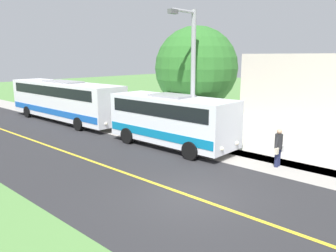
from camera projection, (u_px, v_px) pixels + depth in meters
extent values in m
plane|color=#548442|center=(191.00, 196.00, 11.65)|extent=(120.00, 120.00, 0.00)
cube|color=#28282B|center=(191.00, 196.00, 11.65)|extent=(8.00, 100.00, 0.01)
cube|color=#9E9991|center=(259.00, 162.00, 15.43)|extent=(2.40, 100.00, 0.01)
cube|color=gold|center=(191.00, 196.00, 11.65)|extent=(0.16, 100.00, 0.00)
cube|color=white|center=(171.00, 119.00, 17.82)|extent=(2.44, 7.33, 2.39)
cube|color=#0C72A5|center=(171.00, 130.00, 17.95)|extent=(2.48, 7.18, 0.44)
cube|color=black|center=(171.00, 107.00, 17.68)|extent=(2.48, 6.60, 0.70)
cube|color=gray|center=(172.00, 96.00, 17.56)|extent=(1.46, 2.20, 0.12)
cylinder|color=black|center=(219.00, 141.00, 17.44)|extent=(0.25, 0.90, 0.90)
cylinder|color=black|center=(190.00, 151.00, 15.67)|extent=(0.25, 0.90, 0.90)
cylinder|color=black|center=(157.00, 129.00, 20.42)|extent=(0.25, 0.90, 0.90)
cylinder|color=black|center=(127.00, 136.00, 18.65)|extent=(0.25, 0.90, 0.90)
sphere|color=#F2EACC|center=(237.00, 143.00, 16.07)|extent=(0.20, 0.20, 0.20)
sphere|color=#F2EACC|center=(222.00, 149.00, 15.09)|extent=(0.20, 0.20, 0.20)
cube|color=white|center=(64.00, 100.00, 24.92)|extent=(2.44, 11.84, 2.59)
cube|color=blue|center=(65.00, 109.00, 25.07)|extent=(2.48, 11.61, 0.44)
cube|color=black|center=(64.00, 90.00, 24.76)|extent=(2.48, 10.66, 0.70)
cube|color=gray|center=(63.00, 82.00, 24.63)|extent=(1.46, 3.55, 0.12)
cylinder|color=black|center=(108.00, 119.00, 23.64)|extent=(0.25, 0.90, 0.90)
cylinder|color=black|center=(78.00, 124.00, 21.87)|extent=(0.25, 0.90, 0.90)
cylinder|color=black|center=(55.00, 108.00, 28.45)|extent=(0.25, 0.90, 0.90)
cylinder|color=black|center=(27.00, 112.00, 26.68)|extent=(0.25, 0.90, 0.90)
sphere|color=#F2EACC|center=(122.00, 121.00, 21.71)|extent=(0.20, 0.20, 0.20)
sphere|color=#F2EACC|center=(106.00, 124.00, 20.73)|extent=(0.20, 0.20, 0.20)
cylinder|color=#1E2347|center=(278.00, 157.00, 14.81)|extent=(0.18, 0.18, 0.84)
cylinder|color=#1E2347|center=(277.00, 158.00, 14.66)|extent=(0.18, 0.18, 0.84)
cylinder|color=#262628|center=(279.00, 141.00, 14.58)|extent=(0.34, 0.34, 0.66)
sphere|color=tan|center=(279.00, 132.00, 14.49)|extent=(0.23, 0.23, 0.23)
cylinder|color=#262628|center=(280.00, 140.00, 14.70)|extent=(0.28, 0.10, 0.60)
cube|color=white|center=(282.00, 149.00, 14.82)|extent=(0.20, 0.12, 0.28)
cylinder|color=#262628|center=(277.00, 141.00, 14.44)|extent=(0.28, 0.10, 0.60)
cube|color=beige|center=(277.00, 151.00, 14.44)|extent=(0.20, 0.12, 0.28)
cylinder|color=#9E9EA3|center=(193.00, 82.00, 17.06)|extent=(0.24, 0.24, 7.15)
cylinder|color=#9E9EA3|center=(184.00, 11.00, 15.77)|extent=(1.60, 0.14, 0.14)
cube|color=#59595B|center=(173.00, 11.00, 15.20)|extent=(0.50, 0.24, 0.20)
cylinder|color=brown|center=(195.00, 117.00, 20.36)|extent=(0.36, 0.36, 2.31)
sphere|color=#2D6B28|center=(196.00, 68.00, 19.74)|extent=(4.95, 4.95, 4.95)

